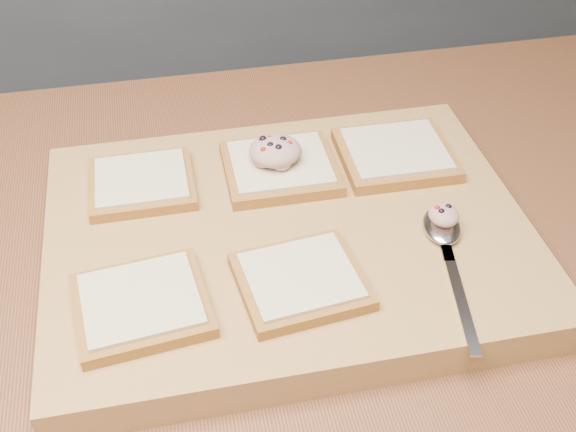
{
  "coord_description": "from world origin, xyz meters",
  "views": [
    {
      "loc": [
        -0.2,
        -0.57,
        1.45
      ],
      "look_at": [
        -0.08,
        -0.01,
        0.95
      ],
      "focal_mm": 45.0,
      "sensor_mm": 36.0,
      "label": 1
    }
  ],
  "objects_px": {
    "cutting_board": "(288,238)",
    "spoon": "(444,236)",
    "tuna_salad_dollop": "(275,150)",
    "bread_far_center": "(280,168)"
  },
  "relations": [
    {
      "from": "cutting_board",
      "to": "spoon",
      "type": "xyz_separation_m",
      "value": [
        0.15,
        -0.06,
        0.03
      ]
    },
    {
      "from": "tuna_salad_dollop",
      "to": "spoon",
      "type": "bearing_deg",
      "value": -44.78
    },
    {
      "from": "cutting_board",
      "to": "spoon",
      "type": "bearing_deg",
      "value": -20.25
    },
    {
      "from": "tuna_salad_dollop",
      "to": "spoon",
      "type": "distance_m",
      "value": 0.21
    },
    {
      "from": "bread_far_center",
      "to": "spoon",
      "type": "distance_m",
      "value": 0.2
    },
    {
      "from": "cutting_board",
      "to": "spoon",
      "type": "distance_m",
      "value": 0.16
    },
    {
      "from": "bread_far_center",
      "to": "spoon",
      "type": "bearing_deg",
      "value": -45.43
    },
    {
      "from": "cutting_board",
      "to": "tuna_salad_dollop",
      "type": "xyz_separation_m",
      "value": [
        0.0,
        0.09,
        0.05
      ]
    },
    {
      "from": "cutting_board",
      "to": "tuna_salad_dollop",
      "type": "distance_m",
      "value": 0.11
    },
    {
      "from": "tuna_salad_dollop",
      "to": "spoon",
      "type": "relative_size",
      "value": 0.3
    }
  ]
}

